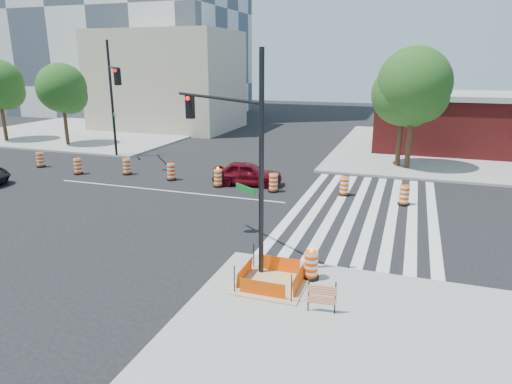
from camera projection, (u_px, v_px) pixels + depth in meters
The scene contains 24 objects.
ground at pixel (165, 191), 25.60m from camera, with size 120.00×120.00×0.00m, color black.
sidewalk_ne at pixel (479, 151), 36.32m from camera, with size 22.00×22.00×0.15m, color gray.
sidewalk_nw at pixel (100, 130), 47.56m from camera, with size 22.00×22.00×0.15m, color gray.
crosswalk_east at pixel (364, 211), 22.18m from camera, with size 6.75×13.50×0.01m.
lane_centerline at pixel (165, 191), 25.60m from camera, with size 14.00×0.12×0.01m, color silver.
excavation_pit at pixel (271, 282), 14.55m from camera, with size 2.20×2.20×0.90m.
brick_storefront at pixel (482, 123), 35.70m from camera, with size 16.50×8.50×4.60m.
beige_midrise at pixel (168, 81), 47.95m from camera, with size 14.00×10.00×10.00m, color tan.
red_coupe at pixel (248, 173), 26.65m from camera, with size 1.62×4.02×1.37m, color #590711.
signal_pole_se at pixel (235, 140), 15.33m from camera, with size 4.56×3.27×7.26m.
signal_pole_nw at pixel (113, 90), 31.67m from camera, with size 4.23×4.83×8.31m.
pit_drum at pixel (311, 266), 14.82m from camera, with size 0.55×0.55×1.08m.
barricade at pixel (322, 295), 12.80m from camera, with size 0.84×0.14×0.98m.
tree_north_b at pixel (63, 91), 37.84m from camera, with size 4.05×4.05×6.88m.
tree_north_c at pixel (404, 98), 29.79m from camera, with size 4.10×4.10×6.97m.
tree_north_d at pixel (415, 88), 29.10m from camera, with size 4.68×4.68×7.96m.
median_drum_0 at pixel (40, 160), 31.14m from camera, with size 0.60×0.60×1.02m.
median_drum_1 at pixel (78, 167), 29.19m from camera, with size 0.60×0.60×1.02m.
median_drum_2 at pixel (127, 167), 29.10m from camera, with size 0.60×0.60×1.02m.
median_drum_3 at pixel (171, 172), 27.74m from camera, with size 0.60×0.60×1.02m.
median_drum_4 at pixel (218, 179), 26.27m from camera, with size 0.60×0.60×1.18m.
median_drum_5 at pixel (273, 184), 25.24m from camera, with size 0.60×0.60×1.02m.
median_drum_6 at pixel (344, 187), 24.56m from camera, with size 0.60×0.60×1.02m.
median_drum_7 at pixel (404, 196), 22.93m from camera, with size 0.60×0.60×1.02m.
Camera 1 is at (12.83, -21.63, 7.02)m, focal length 32.00 mm.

